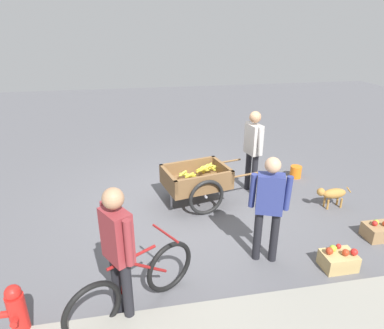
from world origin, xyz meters
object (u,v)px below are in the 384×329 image
object	(u,v)px
fire_hydrant	(18,313)
dog	(332,194)
fruit_cart	(196,181)
mixed_fruit_crate	(338,259)
bicycle	(134,285)
cyclist_person	(118,245)
vendor_person	(253,145)
bystander_person	(269,202)
apple_crate	(379,231)
plastic_bucket	(296,172)

from	to	relation	value
fire_hydrant	dog	bearing A→B (deg)	-157.91
fruit_cart	mixed_fruit_crate	distance (m)	2.60
fruit_cart	dog	bearing A→B (deg)	165.28
bicycle	cyclist_person	bearing A→B (deg)	31.42
vendor_person	cyclist_person	distance (m)	3.59
fruit_cart	bystander_person	world-z (taller)	bystander_person
bystander_person	vendor_person	bearing A→B (deg)	-104.17
cyclist_person	dog	bearing A→B (deg)	-153.34
bicycle	apple_crate	distance (m)	3.76
mixed_fruit_crate	dog	bearing A→B (deg)	-118.13
cyclist_person	mixed_fruit_crate	size ratio (longest dim) A/B	3.64
dog	bystander_person	world-z (taller)	bystander_person
fruit_cart	cyclist_person	xyz separation A→B (m)	(1.29, 2.41, 0.52)
dog	apple_crate	world-z (taller)	dog
fruit_cart	cyclist_person	distance (m)	2.79
mixed_fruit_crate	bystander_person	size ratio (longest dim) A/B	0.29
fruit_cart	plastic_bucket	bearing A→B (deg)	-163.16
dog	plastic_bucket	world-z (taller)	dog
apple_crate	cyclist_person	bearing A→B (deg)	12.20
plastic_bucket	dog	bearing A→B (deg)	91.25
bicycle	cyclist_person	distance (m)	0.62
cyclist_person	apple_crate	world-z (taller)	cyclist_person
cyclist_person	plastic_bucket	distance (m)	4.81
fruit_cart	vendor_person	bearing A→B (deg)	-167.41
fire_hydrant	plastic_bucket	bearing A→B (deg)	-145.42
dog	mixed_fruit_crate	bearing A→B (deg)	61.87
vendor_person	plastic_bucket	world-z (taller)	vendor_person
fruit_cart	bicycle	bearing A→B (deg)	63.54
bicycle	cyclist_person	xyz separation A→B (m)	(0.13, 0.08, 0.61)
apple_crate	mixed_fruit_crate	size ratio (longest dim) A/B	1.00
plastic_bucket	apple_crate	distance (m)	2.29
bicycle	plastic_bucket	xyz separation A→B (m)	(-3.44, -3.03, -0.23)
fire_hydrant	plastic_bucket	world-z (taller)	fire_hydrant
plastic_bucket	bystander_person	xyz separation A→B (m)	(1.67, 2.44, 0.77)
vendor_person	mixed_fruit_crate	xyz separation A→B (m)	(-0.40, 2.34, -0.82)
cyclist_person	apple_crate	distance (m)	3.99
fruit_cart	bicycle	size ratio (longest dim) A/B	1.23
fruit_cart	plastic_bucket	world-z (taller)	fruit_cart
bystander_person	fruit_cart	bearing A→B (deg)	-70.73
vendor_person	cyclist_person	xyz separation A→B (m)	(2.41, 2.66, 0.01)
vendor_person	apple_crate	size ratio (longest dim) A/B	3.61
plastic_bucket	fire_hydrant	bearing A→B (deg)	34.58
vendor_person	plastic_bucket	distance (m)	1.49
cyclist_person	bystander_person	bearing A→B (deg)	-160.63
bicycle	fire_hydrant	xyz separation A→B (m)	(1.17, 0.16, -0.02)
cyclist_person	fire_hydrant	distance (m)	1.22
bicycle	dog	distance (m)	3.88
cyclist_person	fire_hydrant	xyz separation A→B (m)	(1.04, 0.08, -0.62)
vendor_person	bicycle	size ratio (longest dim) A/B	1.10
plastic_bucket	apple_crate	size ratio (longest dim) A/B	0.57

